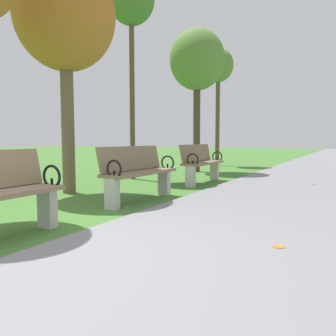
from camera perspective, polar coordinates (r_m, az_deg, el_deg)
ground_plane at (r=3.36m, az=-22.93°, el=-12.92°), size 80.00×80.00×0.00m
paved_walkway at (r=20.01m, az=26.13°, el=1.47°), size 3.20×44.00×0.02m
park_bench_2 at (r=5.46m, az=-5.09°, el=-0.63°), size 0.50×1.61×0.90m
park_bench_3 at (r=7.76m, az=5.75°, el=0.97°), size 0.50×1.61×0.90m
tree_2 at (r=6.90m, az=-17.20°, el=23.41°), size 1.82×1.82×4.27m
tree_3 at (r=9.26m, az=-6.30°, el=26.33°), size 1.16×1.16×5.14m
tree_4 at (r=10.88m, az=5.01°, el=17.74°), size 1.71×1.71×4.43m
tree_5 at (r=13.50m, az=8.58°, el=16.56°), size 1.17×1.17×4.51m
scattered_leaves at (r=6.39m, az=9.80°, el=-4.14°), size 5.40×9.84×0.02m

